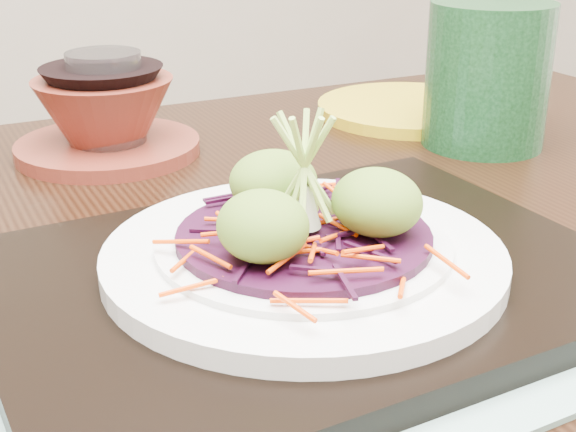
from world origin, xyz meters
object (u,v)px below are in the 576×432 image
dining_table (230,395)px  water_glass (107,105)px  serving_tray (303,279)px  yellow_plate (410,109)px  green_jar (487,75)px  white_plate (304,255)px  terracotta_bowl_set (106,121)px

dining_table → water_glass: 0.31m
serving_tray → dining_table: bearing=110.9°
yellow_plate → green_jar: (-0.00, -0.12, 0.06)m
white_plate → green_jar: (0.31, 0.19, 0.04)m
terracotta_bowl_set → yellow_plate: 0.34m
water_glass → terracotta_bowl_set: 0.02m
green_jar → dining_table: bearing=-158.9°
water_glass → green_jar: (0.33, -0.14, 0.02)m
serving_tray → yellow_plate: serving_tray is taller
serving_tray → water_glass: (-0.02, 0.33, 0.04)m
water_glass → terracotta_bowl_set: bearing=106.9°
dining_table → green_jar: bearing=22.9°
serving_tray → white_plate: bearing=89.9°
serving_tray → yellow_plate: (0.31, 0.31, -0.01)m
serving_tray → green_jar: 0.37m
yellow_plate → water_glass: bearing=177.3°
terracotta_bowl_set → green_jar: (0.33, -0.14, 0.04)m
dining_table → terracotta_bowl_set: size_ratio=5.60×
serving_tray → green_jar: size_ratio=2.75×
serving_tray → terracotta_bowl_set: size_ratio=1.64×
dining_table → terracotta_bowl_set: 0.30m
yellow_plate → white_plate: bearing=-134.8°
terracotta_bowl_set → yellow_plate: terracotta_bowl_set is taller
serving_tray → water_glass: 0.33m
white_plate → water_glass: size_ratio=2.52×
white_plate → dining_table: bearing=111.0°
terracotta_bowl_set → yellow_plate: bearing=-3.4°
yellow_plate → dining_table: bearing=-143.3°
dining_table → water_glass: bearing=91.3°
serving_tray → water_glass: size_ratio=3.87×
dining_table → white_plate: 0.15m
white_plate → yellow_plate: size_ratio=1.19×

